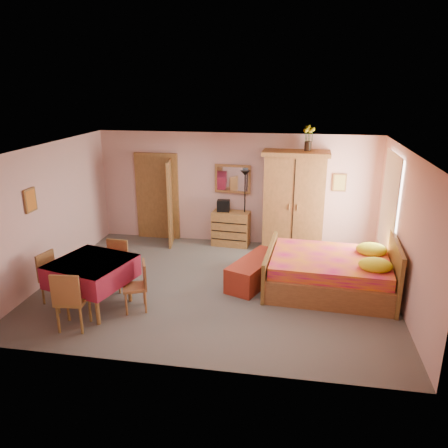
% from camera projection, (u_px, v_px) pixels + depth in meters
% --- Properties ---
extents(floor, '(6.50, 6.50, 0.00)m').
position_uv_depth(floor, '(216.00, 286.00, 8.27)').
color(floor, '#635E58').
rests_on(floor, ground).
extents(ceiling, '(6.50, 6.50, 0.00)m').
position_uv_depth(ceiling, '(215.00, 149.00, 7.46)').
color(ceiling, brown).
rests_on(ceiling, wall_back).
extents(wall_back, '(6.50, 0.10, 2.60)m').
position_uv_depth(wall_back, '(235.00, 189.00, 10.21)').
color(wall_back, '#DDA9A0').
rests_on(wall_back, floor).
extents(wall_front, '(6.50, 0.10, 2.60)m').
position_uv_depth(wall_front, '(179.00, 280.00, 5.52)').
color(wall_front, '#DDA9A0').
rests_on(wall_front, floor).
extents(wall_left, '(0.10, 5.00, 2.60)m').
position_uv_depth(wall_left, '(50.00, 212.00, 8.38)').
color(wall_left, '#DDA9A0').
rests_on(wall_left, floor).
extents(wall_right, '(0.10, 5.00, 2.60)m').
position_uv_depth(wall_right, '(405.00, 231.00, 7.35)').
color(wall_right, '#DDA9A0').
rests_on(wall_right, floor).
extents(doorway, '(1.06, 0.12, 2.15)m').
position_uv_depth(doorway, '(158.00, 197.00, 10.57)').
color(doorway, '#9E6B35').
rests_on(doorway, floor).
extents(window, '(0.08, 1.40, 1.95)m').
position_uv_depth(window, '(390.00, 203.00, 8.44)').
color(window, white).
rests_on(window, wall_right).
extents(picture_left, '(0.04, 0.32, 0.42)m').
position_uv_depth(picture_left, '(30.00, 200.00, 7.69)').
color(picture_left, orange).
rests_on(picture_left, wall_left).
extents(picture_back, '(0.30, 0.04, 0.40)m').
position_uv_depth(picture_back, '(339.00, 182.00, 9.73)').
color(picture_back, '#D8BF59').
rests_on(picture_back, wall_back).
extents(chest_of_drawers, '(0.89, 0.50, 0.81)m').
position_uv_depth(chest_of_drawers, '(231.00, 228.00, 10.25)').
color(chest_of_drawers, '#B0773B').
rests_on(chest_of_drawers, floor).
extents(wall_mirror, '(0.85, 0.10, 0.67)m').
position_uv_depth(wall_mirror, '(233.00, 179.00, 10.09)').
color(wall_mirror, silver).
rests_on(wall_mirror, wall_back).
extents(stereo, '(0.30, 0.22, 0.27)m').
position_uv_depth(stereo, '(223.00, 206.00, 10.14)').
color(stereo, black).
rests_on(stereo, chest_of_drawers).
extents(floor_lamp, '(0.29, 0.29, 1.79)m').
position_uv_depth(floor_lamp, '(245.00, 209.00, 10.09)').
color(floor_lamp, black).
rests_on(floor_lamp, floor).
extents(wardrobe, '(1.47, 0.79, 2.27)m').
position_uv_depth(wardrobe, '(294.00, 202.00, 9.75)').
color(wardrobe, '#A96F39').
rests_on(wardrobe, floor).
extents(sunflower_vase, '(0.23, 0.23, 0.55)m').
position_uv_depth(sunflower_vase, '(308.00, 138.00, 9.33)').
color(sunflower_vase, yellow).
rests_on(sunflower_vase, wardrobe).
extents(bed, '(2.41, 1.95, 1.07)m').
position_uv_depth(bed, '(330.00, 263.00, 8.00)').
color(bed, '#C1125E').
rests_on(bed, floor).
extents(bench, '(1.04, 1.55, 0.48)m').
position_uv_depth(bench, '(255.00, 271.00, 8.36)').
color(bench, maroon).
rests_on(bench, floor).
extents(dining_table, '(1.43, 1.43, 0.86)m').
position_uv_depth(dining_table, '(93.00, 284.00, 7.38)').
color(dining_table, maroon).
rests_on(dining_table, floor).
extents(chair_south, '(0.49, 0.49, 0.98)m').
position_uv_depth(chair_south, '(73.00, 299.00, 6.75)').
color(chair_south, olive).
rests_on(chair_south, floor).
extents(chair_north, '(0.44, 0.44, 0.91)m').
position_uv_depth(chair_north, '(114.00, 266.00, 8.05)').
color(chair_north, '#AD6F3A').
rests_on(chair_north, floor).
extents(chair_west, '(0.48, 0.48, 0.90)m').
position_uv_depth(chair_west, '(56.00, 278.00, 7.56)').
color(chair_west, olive).
rests_on(chair_west, floor).
extents(chair_east, '(0.51, 0.51, 0.86)m').
position_uv_depth(chair_east, '(135.00, 287.00, 7.30)').
color(chair_east, '#B0703B').
rests_on(chair_east, floor).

